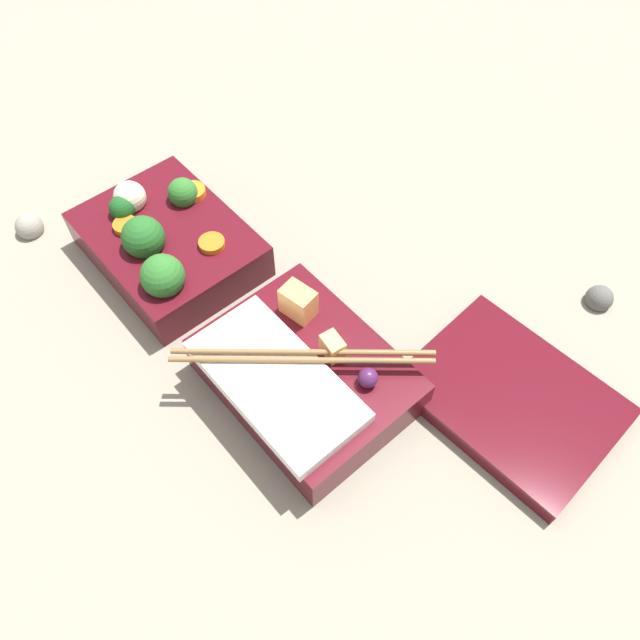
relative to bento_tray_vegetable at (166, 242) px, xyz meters
The scene contains 6 objects.
ground_plane 0.10m from the bento_tray_vegetable, ahead, with size 3.00×3.00×0.00m, color gray.
bento_tray_vegetable is the anchor object (origin of this frame).
bento_tray_rice 0.21m from the bento_tray_vegetable, ahead, with size 0.18×0.17×0.07m.
bento_lid 0.37m from the bento_tray_vegetable, 21.97° to the left, with size 0.17×0.13×0.02m, color #510F19.
pebble_0 0.44m from the bento_tray_vegetable, 41.83° to the left, with size 0.03×0.03×0.03m, color #595651.
pebble_2 0.16m from the bento_tray_vegetable, 145.08° to the right, with size 0.03×0.03×0.03m, color gray.
Camera 1 is at (0.32, -0.17, 0.50)m, focal length 35.00 mm.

